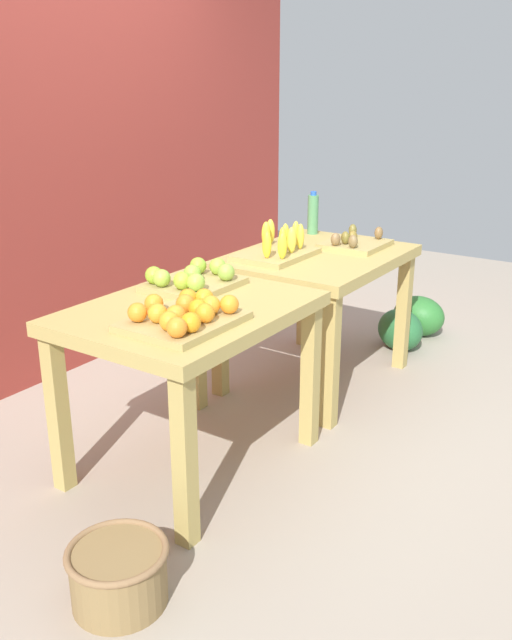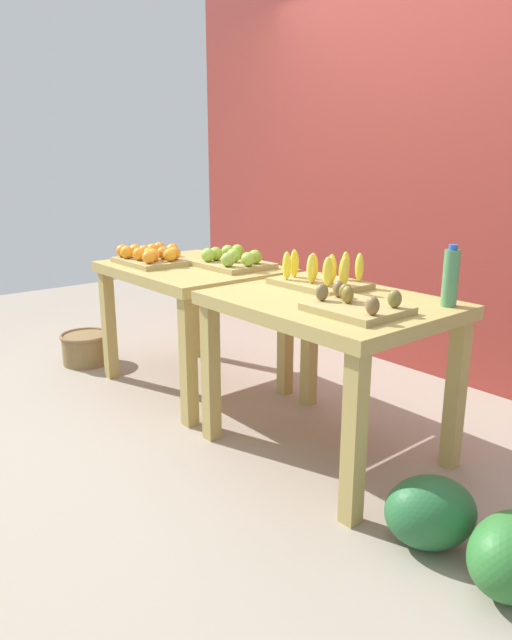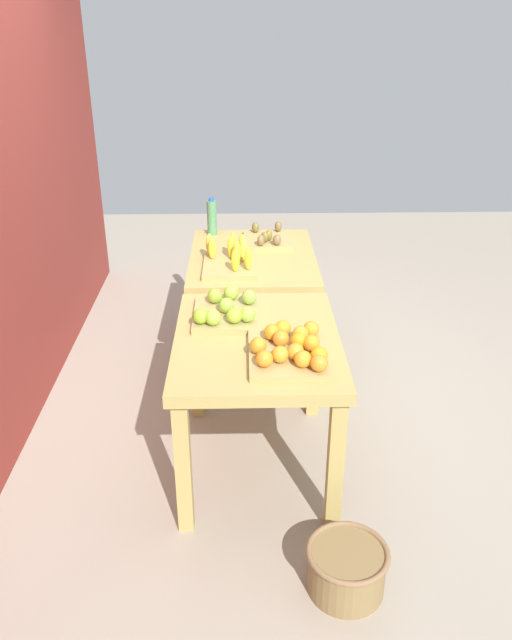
{
  "view_description": "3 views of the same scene",
  "coord_description": "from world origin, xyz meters",
  "px_view_note": "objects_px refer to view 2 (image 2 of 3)",
  "views": [
    {
      "loc": [
        -2.68,
        -1.77,
        1.66
      ],
      "look_at": [
        -0.01,
        0.03,
        0.53
      ],
      "focal_mm": 38.38,
      "sensor_mm": 36.0,
      "label": 1
    },
    {
      "loc": [
        2.28,
        -1.86,
        1.34
      ],
      "look_at": [
        0.08,
        -0.04,
        0.56
      ],
      "focal_mm": 32.24,
      "sensor_mm": 36.0,
      "label": 2
    },
    {
      "loc": [
        -3.27,
        0.07,
        2.19
      ],
      "look_at": [
        0.08,
        -0.01,
        0.53
      ],
      "focal_mm": 35.7,
      "sensor_mm": 36.0,
      "label": 3
    }
  ],
  "objects_px": {
    "wicker_basket": "(86,347)",
    "orange_bin": "(152,256)",
    "banana_crate": "(321,277)",
    "watermelon_pile": "(473,534)",
    "display_table_right": "(329,322)",
    "kiwi_bin": "(356,305)",
    "display_table_left": "(192,284)",
    "apple_bin": "(233,260)",
    "water_bottle": "(451,277)"
  },
  "relations": [
    {
      "from": "kiwi_bin",
      "to": "water_bottle",
      "type": "relative_size",
      "value": 1.41
    },
    {
      "from": "display_table_right",
      "to": "wicker_basket",
      "type": "distance_m",
      "value": 2.05
    },
    {
      "from": "display_table_right",
      "to": "water_bottle",
      "type": "bearing_deg",
      "value": 32.9
    },
    {
      "from": "banana_crate",
      "to": "watermelon_pile",
      "type": "height_order",
      "value": "banana_crate"
    },
    {
      "from": "display_table_left",
      "to": "banana_crate",
      "type": "distance_m",
      "value": 0.95
    },
    {
      "from": "orange_bin",
      "to": "wicker_basket",
      "type": "distance_m",
      "value": 0.95
    },
    {
      "from": "wicker_basket",
      "to": "kiwi_bin",
      "type": "bearing_deg",
      "value": 6.4
    },
    {
      "from": "banana_crate",
      "to": "watermelon_pile",
      "type": "xyz_separation_m",
      "value": [
        1.09,
        -0.36,
        -0.67
      ]
    },
    {
      "from": "orange_bin",
      "to": "wicker_basket",
      "type": "xyz_separation_m",
      "value": [
        -0.62,
        -0.2,
        -0.69
      ]
    },
    {
      "from": "banana_crate",
      "to": "kiwi_bin",
      "type": "distance_m",
      "value": 0.5
    },
    {
      "from": "apple_bin",
      "to": "kiwi_bin",
      "type": "xyz_separation_m",
      "value": [
        1.15,
        -0.25,
        -0.01
      ]
    },
    {
      "from": "display_table_right",
      "to": "apple_bin",
      "type": "xyz_separation_m",
      "value": [
        -0.91,
        0.15,
        0.15
      ]
    },
    {
      "from": "orange_bin",
      "to": "wicker_basket",
      "type": "bearing_deg",
      "value": -161.92
    },
    {
      "from": "kiwi_bin",
      "to": "wicker_basket",
      "type": "bearing_deg",
      "value": -173.6
    },
    {
      "from": "display_table_left",
      "to": "kiwi_bin",
      "type": "height_order",
      "value": "kiwi_bin"
    },
    {
      "from": "banana_crate",
      "to": "wicker_basket",
      "type": "height_order",
      "value": "banana_crate"
    },
    {
      "from": "display_table_right",
      "to": "watermelon_pile",
      "type": "relative_size",
      "value": 1.58
    },
    {
      "from": "display_table_right",
      "to": "orange_bin",
      "type": "distance_m",
      "value": 1.34
    },
    {
      "from": "display_table_right",
      "to": "wicker_basket",
      "type": "bearing_deg",
      "value": -169.82
    },
    {
      "from": "apple_bin",
      "to": "wicker_basket",
      "type": "relative_size",
      "value": 1.2
    },
    {
      "from": "display_table_right",
      "to": "kiwi_bin",
      "type": "distance_m",
      "value": 0.3
    },
    {
      "from": "apple_bin",
      "to": "kiwi_bin",
      "type": "distance_m",
      "value": 1.18
    },
    {
      "from": "banana_crate",
      "to": "water_bottle",
      "type": "bearing_deg",
      "value": 12.48
    },
    {
      "from": "display_table_right",
      "to": "water_bottle",
      "type": "distance_m",
      "value": 0.56
    },
    {
      "from": "kiwi_bin",
      "to": "water_bottle",
      "type": "xyz_separation_m",
      "value": [
        0.18,
        0.38,
        0.09
      ]
    },
    {
      "from": "display_table_right",
      "to": "orange_bin",
      "type": "bearing_deg",
      "value": -173.67
    },
    {
      "from": "watermelon_pile",
      "to": "display_table_left",
      "type": "bearing_deg",
      "value": 173.65
    },
    {
      "from": "display_table_right",
      "to": "wicker_basket",
      "type": "xyz_separation_m",
      "value": [
        -1.95,
        -0.35,
        -0.53
      ]
    },
    {
      "from": "water_bottle",
      "to": "wicker_basket",
      "type": "bearing_deg",
      "value": -165.26
    },
    {
      "from": "watermelon_pile",
      "to": "wicker_basket",
      "type": "height_order",
      "value": "watermelon_pile"
    },
    {
      "from": "display_table_left",
      "to": "orange_bin",
      "type": "relative_size",
      "value": 2.36
    },
    {
      "from": "water_bottle",
      "to": "watermelon_pile",
      "type": "height_order",
      "value": "water_bottle"
    },
    {
      "from": "apple_bin",
      "to": "water_bottle",
      "type": "bearing_deg",
      "value": 5.44
    },
    {
      "from": "apple_bin",
      "to": "watermelon_pile",
      "type": "relative_size",
      "value": 0.62
    },
    {
      "from": "display_table_left",
      "to": "banana_crate",
      "type": "relative_size",
      "value": 2.36
    },
    {
      "from": "apple_bin",
      "to": "banana_crate",
      "type": "xyz_separation_m",
      "value": [
        0.72,
        -0.01,
        0.01
      ]
    },
    {
      "from": "display_table_right",
      "to": "watermelon_pile",
      "type": "bearing_deg",
      "value": -14.03
    },
    {
      "from": "orange_bin",
      "to": "wicker_basket",
      "type": "height_order",
      "value": "orange_bin"
    },
    {
      "from": "kiwi_bin",
      "to": "watermelon_pile",
      "type": "distance_m",
      "value": 0.93
    },
    {
      "from": "kiwi_bin",
      "to": "watermelon_pile",
      "type": "height_order",
      "value": "kiwi_bin"
    },
    {
      "from": "display_table_right",
      "to": "banana_crate",
      "type": "relative_size",
      "value": 2.36
    },
    {
      "from": "display_table_left",
      "to": "water_bottle",
      "type": "bearing_deg",
      "value": 10.07
    },
    {
      "from": "apple_bin",
      "to": "water_bottle",
      "type": "height_order",
      "value": "water_bottle"
    },
    {
      "from": "apple_bin",
      "to": "wicker_basket",
      "type": "bearing_deg",
      "value": -154.4
    },
    {
      "from": "wicker_basket",
      "to": "orange_bin",
      "type": "bearing_deg",
      "value": 18.08
    },
    {
      "from": "water_bottle",
      "to": "display_table_right",
      "type": "bearing_deg",
      "value": -147.1
    },
    {
      "from": "wicker_basket",
      "to": "watermelon_pile",
      "type": "bearing_deg",
      "value": 2.52
    },
    {
      "from": "orange_bin",
      "to": "display_table_left",
      "type": "bearing_deg",
      "value": 35.45
    },
    {
      "from": "orange_bin",
      "to": "watermelon_pile",
      "type": "distance_m",
      "value": 2.33
    },
    {
      "from": "display_table_right",
      "to": "kiwi_bin",
      "type": "height_order",
      "value": "kiwi_bin"
    }
  ]
}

